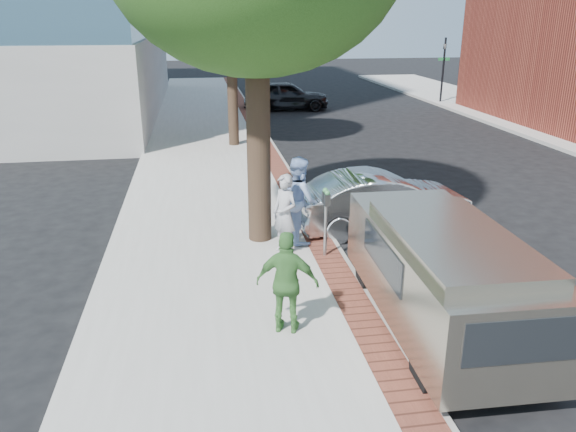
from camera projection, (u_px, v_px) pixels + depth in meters
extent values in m
plane|color=black|center=(301.00, 278.00, 11.24)|extent=(120.00, 120.00, 0.00)
cube|color=#9E9991|center=(212.00, 173.00, 18.43)|extent=(5.00, 60.00, 0.15)
cube|color=brown|center=(278.00, 168.00, 18.73)|extent=(0.60, 60.00, 0.01)
cube|color=gray|center=(289.00, 170.00, 18.81)|extent=(0.10, 60.00, 0.15)
cylinder|color=black|center=(246.00, 74.00, 31.20)|extent=(0.12, 0.12, 3.80)
imported|color=black|center=(245.00, 54.00, 30.83)|extent=(0.18, 0.15, 0.90)
cube|color=#1E7238|center=(246.00, 61.00, 30.96)|extent=(0.70, 0.03, 0.18)
cylinder|color=black|center=(443.00, 71.00, 32.93)|extent=(0.12, 0.12, 3.80)
imported|color=black|center=(445.00, 52.00, 32.56)|extent=(0.18, 0.15, 0.90)
cube|color=#1E7238|center=(444.00, 59.00, 32.69)|extent=(0.70, 0.03, 0.18)
cylinder|color=black|center=(259.00, 144.00, 12.13)|extent=(0.52, 0.52, 4.40)
cylinder|color=black|center=(233.00, 95.00, 21.63)|extent=(0.40, 0.40, 3.85)
ellipsoid|color=#1C3E11|center=(230.00, 6.00, 20.54)|extent=(4.80, 4.80, 3.94)
cylinder|color=gray|center=(325.00, 230.00, 11.74)|extent=(0.07, 0.07, 1.15)
cube|color=#2D3030|center=(327.00, 200.00, 11.42)|extent=(0.12, 0.14, 0.24)
cube|color=#2D3030|center=(325.00, 197.00, 11.59)|extent=(0.12, 0.14, 0.24)
sphere|color=#3F8C4C|center=(327.00, 193.00, 11.37)|extent=(0.11, 0.11, 0.11)
sphere|color=#3F8C4C|center=(325.00, 190.00, 11.54)|extent=(0.11, 0.11, 0.11)
imported|color=#9F9FA4|center=(285.00, 214.00, 11.85)|extent=(0.70, 0.75, 1.72)
imported|color=#95B4E7|center=(299.00, 199.00, 12.43)|extent=(0.89, 1.06, 1.94)
imported|color=#457F3A|center=(287.00, 283.00, 8.81)|extent=(1.08, 0.71, 1.70)
imported|color=#B8BCC0|center=(381.00, 201.00, 13.61)|extent=(4.44, 1.91, 1.42)
imported|color=black|center=(286.00, 95.00, 31.16)|extent=(4.82, 2.19, 1.60)
cube|color=gray|center=(442.00, 274.00, 9.09)|extent=(2.03, 4.88, 1.36)
cube|color=gray|center=(399.00, 241.00, 11.16)|extent=(1.89, 0.95, 0.81)
cube|color=gray|center=(454.00, 238.00, 8.55)|extent=(1.80, 3.47, 0.16)
cylinder|color=black|center=(365.00, 274.00, 10.67)|extent=(0.24, 0.65, 0.64)
cylinder|color=black|center=(448.00, 269.00, 10.88)|extent=(0.24, 0.65, 0.64)
cylinder|color=black|center=(424.00, 371.00, 7.76)|extent=(0.24, 0.65, 0.64)
cylinder|color=black|center=(536.00, 362.00, 7.97)|extent=(0.24, 0.65, 0.64)
cube|color=black|center=(495.00, 249.00, 9.30)|extent=(0.07, 2.01, 0.55)
cube|color=black|center=(382.00, 255.00, 9.05)|extent=(0.07, 2.01, 0.55)
cube|color=black|center=(523.00, 342.00, 6.74)|extent=(1.51, 0.06, 0.60)
cube|color=black|center=(393.00, 218.00, 11.47)|extent=(1.61, 0.06, 0.40)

